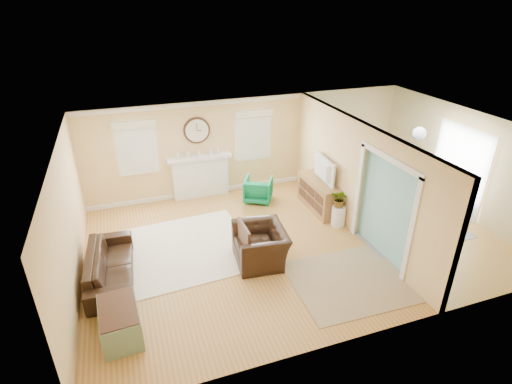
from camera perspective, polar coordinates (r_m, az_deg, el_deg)
floor at (r=9.20m, az=5.36°, el=-6.76°), size 9.00×9.00×0.00m
wall_back at (r=11.14m, az=-0.68°, el=6.91°), size 9.00×0.02×2.60m
wall_front at (r=6.37m, az=17.10°, el=-10.68°), size 9.00×0.02×2.60m
wall_left at (r=7.98m, az=-25.27°, el=-4.15°), size 0.02×6.00×2.60m
wall_right at (r=11.11m, az=27.41°, el=3.81°), size 0.02×6.00×2.60m
ceiling at (r=8.08m, az=6.14°, el=8.86°), size 9.00×6.00×0.02m
partition at (r=9.45m, az=13.42°, el=2.86°), size 0.17×6.00×2.60m
fireplace at (r=10.94m, az=-7.93°, el=2.31°), size 1.70×0.30×1.17m
wall_clock at (r=10.58m, az=-8.45°, el=8.70°), size 0.70×0.07×0.70m
window_left at (r=10.47m, az=-16.75°, el=6.56°), size 1.05×0.13×1.42m
window_right at (r=11.00m, az=-0.36°, el=8.63°), size 1.05×0.13×1.42m
french_doors at (r=11.15m, az=27.03°, el=2.84°), size 0.06×1.70×2.20m
pendant at (r=9.82m, az=22.28°, el=7.76°), size 0.30×0.30×0.55m
rug_cream at (r=8.96m, az=-10.78°, el=-8.11°), size 3.18×2.81×0.02m
rug_jute at (r=8.20m, az=13.61°, el=-12.14°), size 2.39×1.97×0.01m
rug_grey at (r=10.70m, az=18.30°, el=-2.97°), size 2.59×3.24×0.01m
sofa at (r=8.35m, az=-20.09°, el=-9.78°), size 0.93×2.14×0.61m
eames_chair at (r=8.29m, az=0.64°, el=-7.63°), size 1.12×1.25×0.75m
green_chair at (r=10.68m, az=0.33°, el=0.37°), size 0.96×0.97×0.66m
trunk at (r=7.11m, az=-18.85°, el=-17.12°), size 0.66×1.02×0.57m
credenza at (r=10.36m, az=9.03°, el=-0.39°), size 0.51×1.51×0.80m
tv at (r=10.06m, az=9.22°, el=3.18°), size 0.20×1.07×0.61m
garden_stool at (r=9.78m, az=11.68°, el=-3.40°), size 0.34×0.34×0.49m
potted_plant at (r=9.56m, az=11.94°, el=-0.95°), size 0.50×0.52×0.45m
dining_table at (r=10.56m, az=18.55°, el=-1.43°), size 1.41×2.06×0.66m
dining_chair_n at (r=11.24m, az=15.97°, el=1.67°), size 0.46×0.46×0.86m
dining_chair_s at (r=9.75m, az=22.89°, el=-2.94°), size 0.46×0.46×0.98m
dining_chair_w at (r=10.19m, az=16.04°, el=-0.67°), size 0.43×0.43×0.95m
dining_chair_e at (r=10.89m, az=20.99°, el=0.30°), size 0.45×0.45×0.93m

